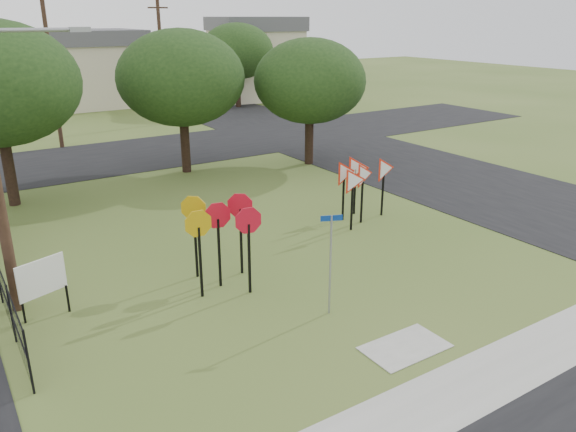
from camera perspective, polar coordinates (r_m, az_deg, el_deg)
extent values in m
plane|color=#425921|center=(15.27, 5.47, -9.04)|extent=(140.00, 140.00, 0.00)
cube|color=#9C9C93|center=(12.78, 17.65, -16.27)|extent=(30.00, 1.60, 0.02)
cube|color=#425921|center=(12.24, 22.14, -18.69)|extent=(30.00, 0.80, 0.02)
cube|color=black|center=(29.79, 11.82, 5.09)|extent=(8.00, 50.00, 0.02)
cube|color=black|center=(32.39, -17.01, 5.81)|extent=(60.00, 8.00, 0.02)
cube|color=#9C9C93|center=(13.74, 11.81, -12.91)|extent=(2.00, 1.20, 0.02)
cylinder|color=gray|center=(14.28, 4.31, -5.05)|extent=(0.05, 0.05, 2.71)
cube|color=navy|center=(13.79, 4.45, -0.21)|extent=(0.52, 0.23, 0.14)
cube|color=black|center=(15.92, -7.00, -3.75)|extent=(0.06, 0.06, 2.04)
cube|color=black|center=(16.64, -4.78, -2.60)|extent=(0.06, 0.06, 2.04)
cube|color=black|center=(15.47, -3.95, -4.37)|extent=(0.06, 0.06, 2.04)
cube|color=black|center=(15.40, -8.88, -4.69)|extent=(0.06, 0.06, 2.04)
cube|color=black|center=(16.58, -9.36, -2.89)|extent=(0.06, 0.06, 2.04)
cube|color=black|center=(20.13, 6.50, 0.98)|extent=(0.06, 0.06, 1.80)
cube|color=black|center=(20.91, 7.51, 1.66)|extent=(0.06, 0.06, 1.80)
cube|color=black|center=(21.11, 5.63, 1.91)|extent=(0.06, 0.06, 1.80)
cube|color=black|center=(21.81, 6.80, 2.45)|extent=(0.06, 0.06, 1.80)
cube|color=black|center=(21.82, 9.59, 2.32)|extent=(0.06, 0.06, 1.80)
cube|color=black|center=(15.70, -25.31, -8.60)|extent=(0.05, 0.05, 0.75)
cube|color=black|center=(15.82, -21.47, -7.81)|extent=(0.05, 0.05, 0.75)
cube|color=white|center=(15.44, -23.75, -5.73)|extent=(1.22, 0.48, 0.97)
cylinder|color=gray|center=(14.99, -25.04, 16.75)|extent=(2.40, 0.10, 0.10)
cube|color=gray|center=(15.22, -20.41, 17.35)|extent=(0.50, 0.18, 0.12)
cylinder|color=#412B1E|center=(35.11, -22.90, 13.63)|extent=(0.24, 0.24, 9.00)
cylinder|color=#412B1E|center=(41.14, -12.70, 14.98)|extent=(0.24, 0.24, 8.50)
cube|color=#412B1E|center=(41.03, -13.09, 19.92)|extent=(1.40, 0.10, 0.10)
cylinder|color=black|center=(12.76, -24.84, -13.34)|extent=(0.05, 0.05, 1.50)
cylinder|color=black|center=(14.77, -26.30, -8.93)|extent=(0.05, 0.05, 1.50)
cube|color=beige|center=(52.14, -19.50, 13.33)|extent=(8.00, 8.00, 5.00)
cube|color=#525157|center=(51.94, -19.90, 16.72)|extent=(8.40, 8.40, 1.20)
cube|color=beige|center=(53.58, -3.33, 15.07)|extent=(7.91, 7.91, 6.00)
cube|color=#525157|center=(53.41, -3.41, 18.92)|extent=(8.30, 8.30, 1.20)
cylinder|color=black|center=(25.25, -26.41, 3.87)|extent=(0.44, 0.44, 2.62)
cylinder|color=black|center=(28.13, -10.38, 6.88)|extent=(0.44, 0.44, 2.45)
ellipsoid|color=black|center=(27.60, -10.81, 13.62)|extent=(6.00, 6.00, 4.50)
cylinder|color=black|center=(29.26, 2.16, 7.51)|extent=(0.44, 0.44, 2.27)
ellipsoid|color=black|center=(28.77, 2.24, 13.55)|extent=(5.60, 5.60, 4.20)
cylinder|color=black|center=(48.36, -5.09, 12.41)|extent=(0.44, 0.44, 2.45)
ellipsoid|color=black|center=(48.06, -5.22, 16.34)|extent=(6.00, 6.00, 4.50)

